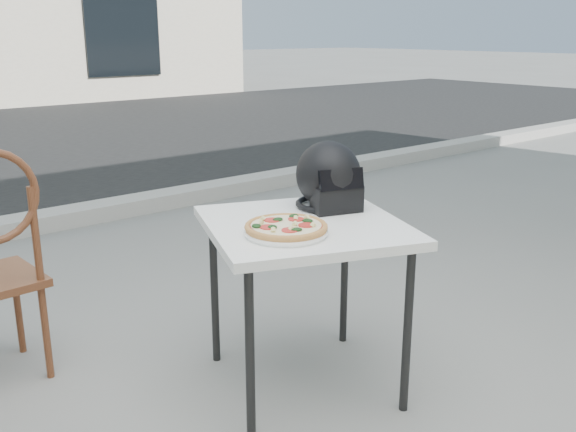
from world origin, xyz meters
TOP-DOWN VIEW (x-y plane):
  - cafe_table_main at (0.52, 0.19)m, footprint 0.94×0.94m
  - plate at (0.37, 0.11)m, footprint 0.35×0.35m
  - pizza at (0.37, 0.11)m, footprint 0.35×0.35m
  - helmet at (0.74, 0.28)m, footprint 0.34×0.35m

SIDE VIEW (x-z plane):
  - cafe_table_main at x=0.52m, z-range 0.28..0.97m
  - plate at x=0.37m, z-range 0.69..0.71m
  - pizza at x=0.37m, z-range 0.70..0.74m
  - helmet at x=0.74m, z-range 0.67..0.95m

